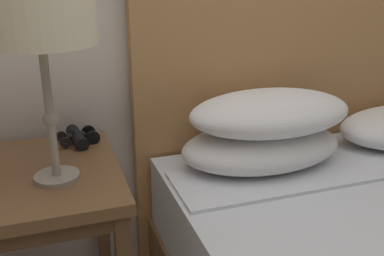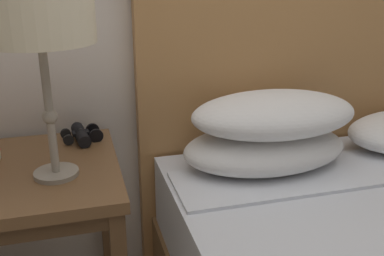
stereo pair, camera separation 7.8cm
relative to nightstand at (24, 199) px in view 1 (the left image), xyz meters
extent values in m
cube|color=brown|center=(0.00, 0.00, 0.07)|extent=(0.58, 0.58, 0.04)
cube|color=brown|center=(0.00, 0.00, 0.02)|extent=(0.55, 0.55, 0.05)
cube|color=brown|center=(0.25, 0.26, -0.25)|extent=(0.04, 0.04, 0.60)
cube|color=white|center=(1.17, -0.08, -0.02)|extent=(1.40, 0.28, 0.01)
cube|color=#AD7A47|center=(1.17, 0.27, 0.09)|extent=(1.54, 0.06, 1.29)
ellipsoid|color=white|center=(0.82, 0.03, 0.05)|extent=(0.60, 0.36, 0.15)
ellipsoid|color=white|center=(0.85, 0.03, 0.18)|extent=(0.60, 0.36, 0.15)
cylinder|color=gray|center=(0.10, -0.07, 0.09)|extent=(0.13, 0.13, 0.01)
cylinder|color=gray|center=(0.10, -0.07, 0.29)|extent=(0.02, 0.02, 0.38)
sphere|color=gray|center=(0.10, -0.07, 0.27)|extent=(0.04, 0.04, 0.04)
cylinder|color=beige|center=(0.10, -0.07, 0.55)|extent=(0.29, 0.29, 0.14)
cylinder|color=black|center=(0.19, 0.16, 0.11)|extent=(0.06, 0.10, 0.04)
cylinder|color=black|center=(0.24, 0.17, 0.11)|extent=(0.05, 0.02, 0.05)
cylinder|color=black|center=(0.14, 0.15, 0.11)|extent=(0.04, 0.02, 0.04)
cylinder|color=black|center=(0.18, 0.22, 0.11)|extent=(0.06, 0.10, 0.04)
cylinder|color=black|center=(0.23, 0.23, 0.11)|extent=(0.05, 0.02, 0.05)
cylinder|color=black|center=(0.13, 0.22, 0.11)|extent=(0.04, 0.02, 0.04)
cube|color=black|center=(0.19, 0.19, 0.11)|extent=(0.06, 0.04, 0.01)
cylinder|color=black|center=(0.19, 0.19, 0.12)|extent=(0.02, 0.01, 0.02)
camera|label=1|loc=(0.10, -1.31, 0.67)|focal=42.00mm
camera|label=2|loc=(0.17, -1.33, 0.67)|focal=42.00mm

